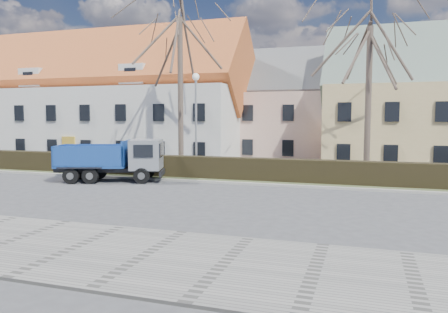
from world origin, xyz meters
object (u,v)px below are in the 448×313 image
(dump_truck, at_px, (107,160))
(parked_car_a, at_px, (122,158))
(cart_frame, at_px, (90,172))
(streetlight, at_px, (196,125))

(dump_truck, relative_size, parked_car_a, 1.84)
(cart_frame, distance_m, parked_car_a, 6.32)
(cart_frame, height_order, parked_car_a, parked_car_a)
(dump_truck, distance_m, parked_car_a, 8.60)
(dump_truck, bearing_deg, streetlight, 22.46)
(streetlight, xyz_separation_m, parked_car_a, (-7.86, 4.04, -2.70))
(dump_truck, height_order, streetlight, streetlight)
(streetlight, distance_m, cart_frame, 7.39)
(cart_frame, relative_size, parked_car_a, 0.18)
(streetlight, xyz_separation_m, cart_frame, (-6.41, -2.11, -3.01))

